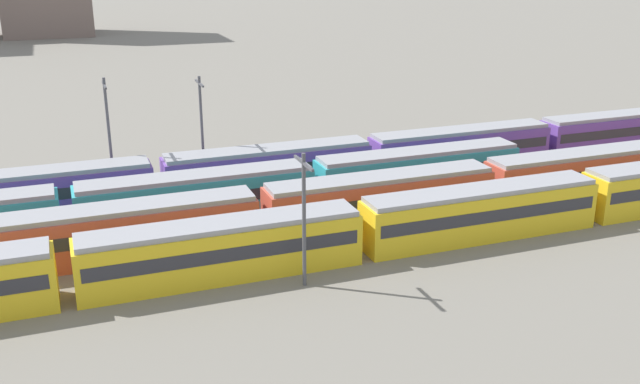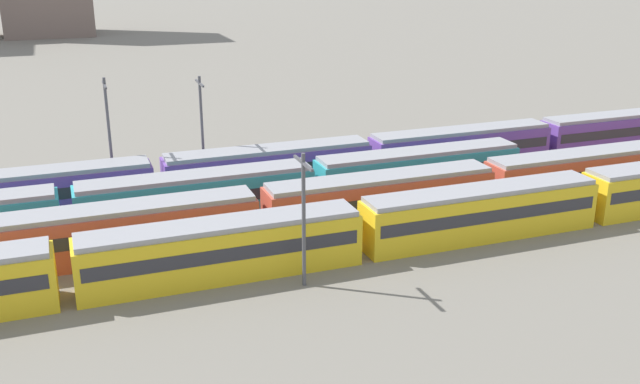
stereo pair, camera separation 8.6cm
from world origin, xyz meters
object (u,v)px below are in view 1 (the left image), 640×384
(train_track_2, at_px, (197,197))
(train_track_3, at_px, (369,157))
(catenary_pole_0, at_px, (304,213))
(train_track_1, at_px, (584,172))
(catenary_pole_3, at_px, (109,132))
(train_track_0, at_px, (587,197))
(catenary_pole_1, at_px, (202,126))

(train_track_2, xyz_separation_m, train_track_3, (16.67, 5.20, 0.00))
(train_track_3, distance_m, catenary_pole_0, 22.64)
(train_track_2, relative_size, catenary_pole_0, 6.54)
(train_track_1, bearing_deg, train_track_3, 145.57)
(train_track_3, relative_size, catenary_pole_3, 7.44)
(train_track_3, relative_size, catenary_pole_0, 8.76)
(train_track_0, height_order, catenary_pole_1, catenary_pole_1)
(train_track_0, height_order, catenary_pole_3, catenary_pole_3)
(catenary_pole_3, bearing_deg, train_track_3, -7.05)
(train_track_0, height_order, train_track_1, same)
(train_track_0, relative_size, train_track_3, 1.51)
(catenary_pole_0, bearing_deg, catenary_pole_1, 94.61)
(train_track_2, distance_m, catenary_pole_1, 9.32)
(train_track_0, height_order, train_track_2, same)
(train_track_2, relative_size, catenary_pole_1, 5.80)
(train_track_2, height_order, catenary_pole_1, catenary_pole_1)
(train_track_1, relative_size, catenary_pole_3, 9.32)
(train_track_3, height_order, catenary_pole_1, catenary_pole_1)
(catenary_pole_1, xyz_separation_m, catenary_pole_3, (-7.74, -0.42, 0.22))
(catenary_pole_1, bearing_deg, train_track_2, -104.97)
(train_track_1, height_order, catenary_pole_3, catenary_pole_3)
(train_track_2, relative_size, catenary_pole_3, 5.55)
(train_track_1, relative_size, train_track_3, 1.25)
(train_track_1, height_order, train_track_3, same)
(catenary_pole_0, height_order, catenary_pole_3, catenary_pole_3)
(train_track_0, xyz_separation_m, train_track_2, (-27.88, 10.40, -0.00))
(train_track_0, height_order, train_track_3, same)
(catenary_pole_1, bearing_deg, train_track_1, -24.61)
(train_track_1, xyz_separation_m, catenary_pole_0, (-27.86, -8.13, 2.89))
(catenary_pole_0, bearing_deg, train_track_0, 7.00)
(catenary_pole_1, relative_size, catenary_pole_3, 0.96)
(train_track_1, bearing_deg, catenary_pole_1, 155.39)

